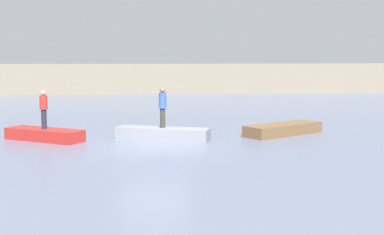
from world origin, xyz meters
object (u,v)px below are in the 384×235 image
Objects in this scene: rowboat_red at (45,135)px; rowboat_grey at (163,134)px; person_red_shirt at (44,107)px; rowboat_brown at (283,129)px; person_blue_shirt at (163,105)px.

rowboat_grey is (4.96, -0.27, 0.01)m from rowboat_red.
person_red_shirt is (0.00, -0.00, 1.15)m from rowboat_red.
rowboat_red is 10.44m from rowboat_brown.
person_red_shirt is (-4.96, 0.27, -0.07)m from person_blue_shirt.
rowboat_grey is 5.53m from rowboat_brown.
person_blue_shirt is at bearing 29.41° from rowboat_red.
rowboat_grey is 2.32× the size of person_blue_shirt.
rowboat_brown is 10.50m from person_red_shirt.
rowboat_red is 4.97m from rowboat_grey.
rowboat_brown is 2.42× the size of person_red_shirt.
rowboat_grey reaches higher than rowboat_brown.
rowboat_grey is 5.10m from person_red_shirt.
person_red_shirt reaches higher than rowboat_red.
rowboat_red is at bearing -163.62° from rowboat_grey.
rowboat_red is 1.15m from person_red_shirt.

